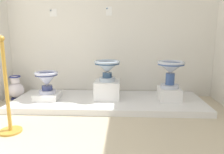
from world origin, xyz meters
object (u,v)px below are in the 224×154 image
object	(u,v)px
plinth_block_leftmost	(169,94)
antique_toilet_leftmost	(171,69)
plinth_block_slender_white	(107,90)
antique_toilet_slender_white	(107,67)
antique_toilet_rightmost	(47,79)
stanchion_post_near_left	(8,104)
plinth_block_rightmost	(48,96)
info_placard_first	(53,13)
decorative_vase_corner	(16,89)
info_placard_second	(109,11)

from	to	relation	value
plinth_block_leftmost	antique_toilet_leftmost	bearing A→B (deg)	-153.43
plinth_block_slender_white	plinth_block_leftmost	world-z (taller)	plinth_block_slender_white
antique_toilet_slender_white	antique_toilet_leftmost	distance (m)	0.96
antique_toilet_leftmost	antique_toilet_rightmost	bearing A→B (deg)	-178.08
stanchion_post_near_left	antique_toilet_slender_white	bearing A→B (deg)	46.22
antique_toilet_slender_white	plinth_block_slender_white	bearing A→B (deg)	-153.43
plinth_block_rightmost	antique_toilet_slender_white	bearing A→B (deg)	5.20
plinth_block_rightmost	antique_toilet_rightmost	world-z (taller)	antique_toilet_rightmost
info_placard_first	decorative_vase_corner	distance (m)	1.44
plinth_block_rightmost	plinth_block_slender_white	distance (m)	0.93
stanchion_post_near_left	info_placard_second	bearing A→B (deg)	56.82
antique_toilet_slender_white	info_placard_first	bearing A→B (deg)	153.09
plinth_block_slender_white	info_placard_second	bearing A→B (deg)	90.44
info_placard_second	decorative_vase_corner	bearing A→B (deg)	-168.16
decorative_vase_corner	stanchion_post_near_left	world-z (taller)	stanchion_post_near_left
antique_toilet_slender_white	info_placard_first	distance (m)	1.37
plinth_block_leftmost	info_placard_first	xyz separation A→B (m)	(-1.91, 0.51, 1.26)
decorative_vase_corner	antique_toilet_rightmost	bearing A→B (deg)	-21.20
antique_toilet_leftmost	info_placard_first	distance (m)	2.16
plinth_block_leftmost	info_placard_first	size ratio (longest dim) A/B	2.79
antique_toilet_rightmost	antique_toilet_leftmost	size ratio (longest dim) A/B	0.87
plinth_block_leftmost	info_placard_first	world-z (taller)	info_placard_first
info_placard_first	stanchion_post_near_left	xyz separation A→B (m)	(-0.05, -1.54, -1.11)
decorative_vase_corner	stanchion_post_near_left	distance (m)	1.34
antique_toilet_rightmost	info_placard_second	xyz separation A→B (m)	(0.92, 0.57, 1.06)
antique_toilet_slender_white	decorative_vase_corner	world-z (taller)	antique_toilet_slender_white
antique_toilet_slender_white	stanchion_post_near_left	world-z (taller)	stanchion_post_near_left
plinth_block_rightmost	plinth_block_leftmost	world-z (taller)	plinth_block_leftmost
antique_toilet_leftmost	info_placard_second	xyz separation A→B (m)	(-0.96, 0.51, 0.89)
plinth_block_rightmost	decorative_vase_corner	size ratio (longest dim) A/B	0.90
decorative_vase_corner	info_placard_first	bearing A→B (deg)	28.47
stanchion_post_near_left	decorative_vase_corner	bearing A→B (deg)	114.19
antique_toilet_slender_white	info_placard_second	world-z (taller)	info_placard_second
info_placard_second	stanchion_post_near_left	world-z (taller)	info_placard_second
info_placard_first	info_placard_second	size ratio (longest dim) A/B	0.88
info_placard_second	decorative_vase_corner	world-z (taller)	info_placard_second
info_placard_first	plinth_block_rightmost	bearing A→B (deg)	-87.10
antique_toilet_rightmost	antique_toilet_leftmost	bearing A→B (deg)	1.92
stanchion_post_near_left	info_placard_first	bearing A→B (deg)	87.96
info_placard_first	antique_toilet_leftmost	bearing A→B (deg)	-14.82
plinth_block_slender_white	decorative_vase_corner	bearing A→B (deg)	174.14
antique_toilet_slender_white	decorative_vase_corner	size ratio (longest dim) A/B	0.99
plinth_block_rightmost	plinth_block_leftmost	size ratio (longest dim) A/B	1.03
antique_toilet_rightmost	plinth_block_slender_white	distance (m)	0.95
plinth_block_slender_white	stanchion_post_near_left	world-z (taller)	stanchion_post_near_left
antique_toilet_slender_white	antique_toilet_leftmost	world-z (taller)	antique_toilet_slender_white
info_placard_second	decorative_vase_corner	xyz separation A→B (m)	(-1.55, -0.33, -1.28)
antique_toilet_slender_white	info_placard_second	xyz separation A→B (m)	(-0.00, 0.48, 0.88)
plinth_block_rightmost	plinth_block_slender_white	bearing A→B (deg)	5.20
plinth_block_rightmost	antique_toilet_rightmost	xyz separation A→B (m)	(-0.00, -0.00, 0.26)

